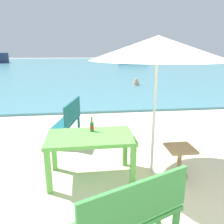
% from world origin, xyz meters
% --- Properties ---
extents(ground_plane, '(120.00, 120.00, 0.00)m').
position_xyz_m(ground_plane, '(0.00, 0.00, 0.00)').
color(ground_plane, beige).
extents(sea_water, '(120.00, 50.00, 0.08)m').
position_xyz_m(sea_water, '(0.00, 30.00, 0.04)').
color(sea_water, teal).
rests_on(sea_water, ground_plane).
extents(picnic_table_green, '(1.40, 0.80, 0.76)m').
position_xyz_m(picnic_table_green, '(-1.20, 1.08, 0.65)').
color(picnic_table_green, '#60B24C').
rests_on(picnic_table_green, ground_plane).
extents(beer_bottle_amber, '(0.07, 0.07, 0.26)m').
position_xyz_m(beer_bottle_amber, '(-1.16, 1.28, 0.85)').
color(beer_bottle_amber, '#2D662D').
rests_on(beer_bottle_amber, picnic_table_green).
extents(patio_umbrella, '(2.10, 2.10, 2.30)m').
position_xyz_m(patio_umbrella, '(-0.14, 1.10, 2.12)').
color(patio_umbrella, silver).
rests_on(patio_umbrella, ground_plane).
extents(side_table_wood, '(0.44, 0.44, 0.54)m').
position_xyz_m(side_table_wood, '(0.28, 0.93, 0.35)').
color(side_table_wood, '#9E7A51').
rests_on(side_table_wood, ground_plane).
extents(bench_teal_center, '(0.63, 1.25, 0.95)m').
position_xyz_m(bench_teal_center, '(-1.64, 2.82, 0.54)').
color(bench_teal_center, '#196066').
rests_on(bench_teal_center, ground_plane).
extents(bench_green_left, '(1.25, 0.79, 0.95)m').
position_xyz_m(bench_green_left, '(-0.85, -0.49, 0.54)').
color(bench_green_left, '#3D8C42').
rests_on(bench_green_left, ground_plane).
extents(swimmer_person, '(0.34, 0.34, 0.41)m').
position_xyz_m(swimmer_person, '(1.79, 10.49, 0.24)').
color(swimmer_person, tan).
rests_on(swimmer_person, sea_water).
extents(boat_cargo_ship, '(4.46, 1.22, 1.62)m').
position_xyz_m(boat_cargo_ship, '(6.09, 30.99, 0.66)').
color(boat_cargo_ship, navy).
rests_on(boat_cargo_ship, sea_water).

